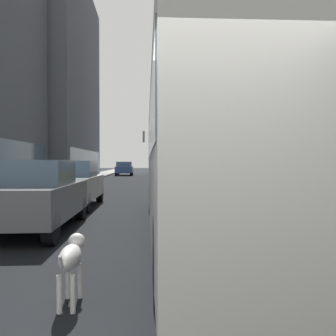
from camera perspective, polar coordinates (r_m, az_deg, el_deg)
name	(u,v)px	position (r m, az deg, el deg)	size (l,w,h in m)	color
ground_plane	(148,178)	(37.10, -3.12, -1.50)	(120.00, 120.00, 0.00)	black
sidewalk_left	(92,177)	(37.51, -11.87, -1.38)	(2.40, 110.00, 0.15)	gray
sidewalk_right	(204,177)	(37.56, 5.61, -1.36)	(2.40, 110.00, 0.15)	#9E9991
building_left_far	(31,80)	(40.44, -20.70, 12.86)	(11.36, 19.13, 19.96)	slate
building_right_far	(237,52)	(51.38, 10.85, 17.38)	(8.16, 15.67, 32.29)	slate
transit_bus	(207,153)	(8.19, 6.10, 2.35)	(2.78, 11.53, 3.05)	silver
car_grey_wagon	(30,195)	(8.87, -20.81, -3.99)	(1.92, 3.92, 1.62)	slate
car_blue_hatchback	(124,168)	(43.38, -6.86, -0.06)	(1.93, 4.41, 1.62)	#4C6BB7
car_yellow_taxi	(175,178)	(17.18, 1.14, -1.58)	(1.75, 4.08, 1.62)	yellow
car_white_van	(71,184)	(13.13, -15.03, -2.39)	(1.79, 4.07, 1.62)	silver
car_silver_sedan	(177,170)	(35.70, 1.38, -0.27)	(1.89, 4.77, 1.62)	#B7BABF
car_red_coupe	(157,168)	(46.59, -1.69, 0.01)	(1.83, 4.08, 1.62)	red
dalmatian_dog	(71,257)	(4.30, -14.92, -13.38)	(0.22, 0.96, 0.72)	white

